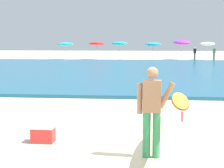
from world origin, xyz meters
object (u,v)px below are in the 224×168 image
object	(u,v)px
beach_umbrella_5	(208,44)
beachgoer_near_row_left	(195,53)
beach_umbrella_0	(65,44)
beach_umbrella_1	(97,44)
beach_umbrella_2	(120,43)
beach_umbrella_3	(153,44)
beachgoer_near_row_mid	(214,53)
cooler_box	(43,134)
beach_umbrella_4	(182,42)
surfer_with_board	(165,104)

from	to	relation	value
beach_umbrella_5	beachgoer_near_row_left	xyz separation A→B (m)	(-1.69, -1.46, -1.11)
beach_umbrella_0	beach_umbrella_1	size ratio (longest dim) A/B	0.96
beach_umbrella_2	beach_umbrella_3	bearing A→B (deg)	-13.88
beach_umbrella_1	beachgoer_near_row_left	size ratio (longest dim) A/B	1.42
beachgoer_near_row_mid	cooler_box	xyz separation A→B (m)	(-10.04, -35.04, -0.66)
beach_umbrella_4	beach_umbrella_5	world-z (taller)	beach_umbrella_4
beach_umbrella_2	beach_umbrella_4	xyz separation A→B (m)	(7.57, 1.13, 0.13)
surfer_with_board	cooler_box	size ratio (longest dim) A/B	5.25
surfer_with_board	beach_umbrella_3	distance (m)	35.68
beach_umbrella_0	cooler_box	size ratio (longest dim) A/B	4.41
beach_umbrella_4	beach_umbrella_5	bearing A→B (deg)	-2.04
beach_umbrella_3	beach_umbrella_1	bearing A→B (deg)	164.38
beach_umbrella_4	beachgoer_near_row_left	size ratio (longest dim) A/B	1.59
beach_umbrella_3	surfer_with_board	bearing A→B (deg)	-90.51
beach_umbrella_3	beach_umbrella_4	size ratio (longest dim) A/B	0.85
beachgoer_near_row_left	beachgoer_near_row_mid	distance (m)	2.20
beach_umbrella_3	cooler_box	world-z (taller)	beach_umbrella_3
beach_umbrella_0	surfer_with_board	bearing A→B (deg)	-74.15
beach_umbrella_3	beach_umbrella_4	distance (m)	4.15
beach_umbrella_3	cooler_box	bearing A→B (deg)	-94.78
surfer_with_board	beach_umbrella_3	world-z (taller)	beach_umbrella_3
beach_umbrella_2	beach_umbrella_4	bearing A→B (deg)	8.48
surfer_with_board	beach_umbrella_0	xyz separation A→B (m)	(-10.57, 37.23, 0.89)
beach_umbrella_4	cooler_box	world-z (taller)	beach_umbrella_4
beach_umbrella_4	beach_umbrella_5	xyz separation A→B (m)	(3.08, -0.11, -0.18)
beach_umbrella_5	beachgoer_near_row_left	size ratio (longest dim) A/B	1.43
beach_umbrella_1	cooler_box	bearing A→B (deg)	-83.69
beach_umbrella_0	beachgoer_near_row_left	bearing A→B (deg)	-3.67
surfer_with_board	beachgoer_near_row_mid	size ratio (longest dim) A/B	1.63
beach_umbrella_4	beachgoer_near_row_mid	size ratio (longest dim) A/B	1.59
cooler_box	beachgoer_near_row_left	bearing A→B (deg)	77.47
beach_umbrella_3	beach_umbrella_5	bearing A→B (deg)	16.82
beach_umbrella_1	beach_umbrella_5	size ratio (longest dim) A/B	0.99
beach_umbrella_1	beach_umbrella_2	bearing A→B (deg)	-17.91
beach_umbrella_1	beach_umbrella_4	bearing A→B (deg)	0.89
surfer_with_board	beachgoer_near_row_left	distance (m)	36.60
beach_umbrella_0	beach_umbrella_4	world-z (taller)	beach_umbrella_4
beach_umbrella_5	beachgoer_near_row_left	distance (m)	2.49
beachgoer_near_row_mid	beach_umbrella_1	bearing A→B (deg)	172.84
cooler_box	beach_umbrella_3	bearing A→B (deg)	85.22
beach_umbrella_0	beachgoer_near_row_left	world-z (taller)	beach_umbrella_0
beach_umbrella_4	beach_umbrella_1	bearing A→B (deg)	-179.11
beachgoer_near_row_mid	surfer_with_board	bearing A→B (deg)	-101.73
surfer_with_board	beach_umbrella_1	world-z (taller)	beach_umbrella_1
surfer_with_board	beach_umbrella_2	world-z (taller)	beach_umbrella_2
beach_umbrella_3	beach_umbrella_5	distance (m)	6.94
beach_umbrella_0	beach_umbrella_3	xyz separation A→B (m)	(10.89, -1.57, -0.02)
beach_umbrella_0	beach_umbrella_5	xyz separation A→B (m)	(17.53, 0.44, 0.03)
beach_umbrella_5	beachgoer_near_row_mid	bearing A→B (deg)	-75.30
beach_umbrella_3	beachgoer_near_row_left	xyz separation A→B (m)	(4.96, 0.55, -1.06)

